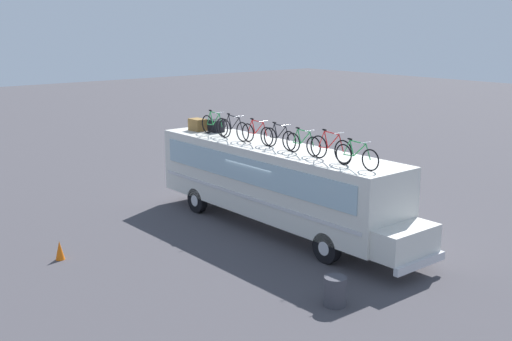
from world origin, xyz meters
The scene contains 13 objects.
ground_plane centered at (0.00, 0.00, 0.00)m, with size 120.00×120.00×0.00m, color #423F44.
bus centered at (0.17, 0.00, 1.77)m, with size 11.88×2.40×3.02m.
luggage_bag_1 centered at (-4.45, -0.19, 3.26)m, with size 0.68×0.48×0.48m, color olive.
luggage_bag_2 centered at (-3.74, 0.21, 3.26)m, with size 0.58×0.45×0.48m, color black.
rooftop_bicycle_1 centered at (-3.19, -0.26, 3.42)m, with size 1.70×0.44×0.96m.
rooftop_bicycle_2 centered at (-1.90, -0.33, 3.42)m, with size 1.81×0.44×0.96m.
rooftop_bicycle_3 centered at (-0.69, -0.19, 3.40)m, with size 1.74×0.44×0.91m.
rooftop_bicycle_4 centered at (0.50, -0.18, 3.40)m, with size 1.66×0.44×0.91m.
rooftop_bicycle_5 centered at (1.72, -0.23, 3.39)m, with size 1.63×0.44×0.88m.
rooftop_bicycle_6 centered at (3.02, -0.27, 3.43)m, with size 1.80×0.44×0.98m.
rooftop_bicycle_7 centered at (4.21, -0.40, 3.39)m, with size 1.71×0.44×0.87m.
trash_bin centered at (5.96, -3.06, 0.39)m, with size 0.60×0.60×0.79m, color #3F3F47.
traffic_cone centered at (-1.85, -7.28, 0.31)m, with size 0.29×0.29×0.61m, color orange.
Camera 1 is at (16.58, -14.54, 7.24)m, focal length 44.61 mm.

